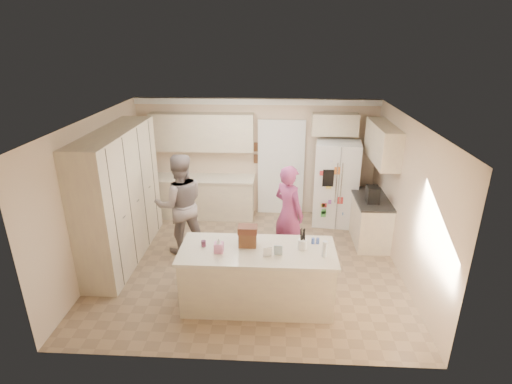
# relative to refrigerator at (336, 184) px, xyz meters

# --- Properties ---
(floor) EXTENTS (5.20, 4.60, 0.02)m
(floor) POSITION_rel_refrigerator_xyz_m (-1.72, -1.81, -0.91)
(floor) COLOR #8D7455
(floor) RESTS_ON ground
(ceiling) EXTENTS (5.20, 4.60, 0.02)m
(ceiling) POSITION_rel_refrigerator_xyz_m (-1.72, -1.81, 1.71)
(ceiling) COLOR white
(ceiling) RESTS_ON wall_back
(wall_back) EXTENTS (5.20, 0.02, 2.60)m
(wall_back) POSITION_rel_refrigerator_xyz_m (-1.72, 0.50, 0.40)
(wall_back) COLOR beige
(wall_back) RESTS_ON ground
(wall_front) EXTENTS (5.20, 0.02, 2.60)m
(wall_front) POSITION_rel_refrigerator_xyz_m (-1.72, -4.12, 0.40)
(wall_front) COLOR beige
(wall_front) RESTS_ON ground
(wall_left) EXTENTS (0.02, 4.60, 2.60)m
(wall_left) POSITION_rel_refrigerator_xyz_m (-4.33, -1.81, 0.40)
(wall_left) COLOR beige
(wall_left) RESTS_ON ground
(wall_right) EXTENTS (0.02, 4.60, 2.60)m
(wall_right) POSITION_rel_refrigerator_xyz_m (0.89, -1.81, 0.40)
(wall_right) COLOR beige
(wall_right) RESTS_ON ground
(crown_back) EXTENTS (5.20, 0.08, 0.12)m
(crown_back) POSITION_rel_refrigerator_xyz_m (-1.72, 0.45, 1.63)
(crown_back) COLOR white
(crown_back) RESTS_ON wall_back
(pantry_bank) EXTENTS (0.60, 2.60, 2.35)m
(pantry_bank) POSITION_rel_refrigerator_xyz_m (-4.02, -1.61, 0.28)
(pantry_bank) COLOR beige
(pantry_bank) RESTS_ON floor
(back_base_cab) EXTENTS (2.20, 0.60, 0.88)m
(back_base_cab) POSITION_rel_refrigerator_xyz_m (-2.87, 0.19, -0.46)
(back_base_cab) COLOR beige
(back_base_cab) RESTS_ON floor
(back_countertop) EXTENTS (2.24, 0.63, 0.04)m
(back_countertop) POSITION_rel_refrigerator_xyz_m (-2.87, 0.18, 0.00)
(back_countertop) COLOR beige
(back_countertop) RESTS_ON back_base_cab
(back_upper_cab) EXTENTS (2.20, 0.35, 0.80)m
(back_upper_cab) POSITION_rel_refrigerator_xyz_m (-2.87, 0.32, 1.00)
(back_upper_cab) COLOR beige
(back_upper_cab) RESTS_ON wall_back
(doorway_opening) EXTENTS (0.90, 0.06, 2.10)m
(doorway_opening) POSITION_rel_refrigerator_xyz_m (-1.17, 0.47, 0.15)
(doorway_opening) COLOR black
(doorway_opening) RESTS_ON floor
(doorway_casing) EXTENTS (1.02, 0.03, 2.22)m
(doorway_casing) POSITION_rel_refrigerator_xyz_m (-1.17, 0.44, 0.15)
(doorway_casing) COLOR white
(doorway_casing) RESTS_ON floor
(wall_frame_upper) EXTENTS (0.15, 0.02, 0.20)m
(wall_frame_upper) POSITION_rel_refrigerator_xyz_m (-1.70, 0.46, 0.65)
(wall_frame_upper) COLOR brown
(wall_frame_upper) RESTS_ON wall_back
(wall_frame_lower) EXTENTS (0.15, 0.02, 0.20)m
(wall_frame_lower) POSITION_rel_refrigerator_xyz_m (-1.70, 0.46, 0.38)
(wall_frame_lower) COLOR brown
(wall_frame_lower) RESTS_ON wall_back
(refrigerator) EXTENTS (0.98, 0.80, 1.80)m
(refrigerator) POSITION_rel_refrigerator_xyz_m (0.00, 0.00, 0.00)
(refrigerator) COLOR white
(refrigerator) RESTS_ON floor
(fridge_seam) EXTENTS (0.02, 0.02, 1.78)m
(fridge_seam) POSITION_rel_refrigerator_xyz_m (0.00, -0.35, 0.00)
(fridge_seam) COLOR gray
(fridge_seam) RESTS_ON refrigerator
(fridge_dispenser) EXTENTS (0.22, 0.03, 0.35)m
(fridge_dispenser) POSITION_rel_refrigerator_xyz_m (-0.22, -0.37, 0.25)
(fridge_dispenser) COLOR black
(fridge_dispenser) RESTS_ON refrigerator
(fridge_handle_l) EXTENTS (0.02, 0.02, 0.85)m
(fridge_handle_l) POSITION_rel_refrigerator_xyz_m (-0.05, -0.37, 0.15)
(fridge_handle_l) COLOR silver
(fridge_handle_l) RESTS_ON refrigerator
(fridge_handle_r) EXTENTS (0.02, 0.02, 0.85)m
(fridge_handle_r) POSITION_rel_refrigerator_xyz_m (0.05, -0.37, 0.15)
(fridge_handle_r) COLOR silver
(fridge_handle_r) RESTS_ON refrigerator
(over_fridge_cab) EXTENTS (0.95, 0.35, 0.45)m
(over_fridge_cab) POSITION_rel_refrigerator_xyz_m (-0.07, 0.32, 1.20)
(over_fridge_cab) COLOR beige
(over_fridge_cab) RESTS_ON wall_back
(right_base_cab) EXTENTS (0.60, 1.20, 0.88)m
(right_base_cab) POSITION_rel_refrigerator_xyz_m (0.58, -0.81, -0.46)
(right_base_cab) COLOR beige
(right_base_cab) RESTS_ON floor
(right_countertop) EXTENTS (0.63, 1.24, 0.04)m
(right_countertop) POSITION_rel_refrigerator_xyz_m (0.57, -0.81, 0.00)
(right_countertop) COLOR #2D2B28
(right_countertop) RESTS_ON right_base_cab
(right_upper_cab) EXTENTS (0.35, 1.50, 0.70)m
(right_upper_cab) POSITION_rel_refrigerator_xyz_m (0.71, -0.61, 1.05)
(right_upper_cab) COLOR beige
(right_upper_cab) RESTS_ON wall_right
(coffee_maker) EXTENTS (0.22, 0.28, 0.30)m
(coffee_maker) POSITION_rel_refrigerator_xyz_m (0.53, -1.01, 0.17)
(coffee_maker) COLOR black
(coffee_maker) RESTS_ON right_countertop
(island_base) EXTENTS (2.20, 0.90, 0.88)m
(island_base) POSITION_rel_refrigerator_xyz_m (-1.52, -2.91, -0.46)
(island_base) COLOR beige
(island_base) RESTS_ON floor
(island_top) EXTENTS (2.28, 0.96, 0.05)m
(island_top) POSITION_rel_refrigerator_xyz_m (-1.52, -2.91, 0.00)
(island_top) COLOR beige
(island_top) RESTS_ON island_base
(utensil_crock) EXTENTS (0.13, 0.13, 0.15)m
(utensil_crock) POSITION_rel_refrigerator_xyz_m (-0.87, -2.86, 0.10)
(utensil_crock) COLOR white
(utensil_crock) RESTS_ON island_top
(tissue_box) EXTENTS (0.13, 0.13, 0.14)m
(tissue_box) POSITION_rel_refrigerator_xyz_m (-2.07, -3.01, 0.10)
(tissue_box) COLOR pink
(tissue_box) RESTS_ON island_top
(tissue_plume) EXTENTS (0.08, 0.08, 0.08)m
(tissue_plume) POSITION_rel_refrigerator_xyz_m (-2.07, -3.01, 0.20)
(tissue_plume) COLOR white
(tissue_plume) RESTS_ON tissue_box
(dollhouse_body) EXTENTS (0.26, 0.18, 0.22)m
(dollhouse_body) POSITION_rel_refrigerator_xyz_m (-1.67, -2.81, 0.14)
(dollhouse_body) COLOR brown
(dollhouse_body) RESTS_ON island_top
(dollhouse_roof) EXTENTS (0.28, 0.20, 0.10)m
(dollhouse_roof) POSITION_rel_refrigerator_xyz_m (-1.67, -2.81, 0.30)
(dollhouse_roof) COLOR #592D1E
(dollhouse_roof) RESTS_ON dollhouse_body
(jam_jar) EXTENTS (0.07, 0.07, 0.09)m
(jam_jar) POSITION_rel_refrigerator_xyz_m (-2.32, -2.86, 0.07)
(jam_jar) COLOR #59263F
(jam_jar) RESTS_ON island_top
(greeting_card_a) EXTENTS (0.12, 0.06, 0.16)m
(greeting_card_a) POSITION_rel_refrigerator_xyz_m (-1.37, -3.11, 0.11)
(greeting_card_a) COLOR white
(greeting_card_a) RESTS_ON island_top
(greeting_card_b) EXTENTS (0.12, 0.05, 0.16)m
(greeting_card_b) POSITION_rel_refrigerator_xyz_m (-1.22, -3.06, 0.11)
(greeting_card_b) COLOR silver
(greeting_card_b) RESTS_ON island_top
(water_bottle) EXTENTS (0.07, 0.07, 0.24)m
(water_bottle) POSITION_rel_refrigerator_xyz_m (-0.57, -3.06, 0.14)
(water_bottle) COLOR silver
(water_bottle) RESTS_ON island_top
(shaker_salt) EXTENTS (0.05, 0.05, 0.09)m
(shaker_salt) POSITION_rel_refrigerator_xyz_m (-0.70, -2.69, 0.07)
(shaker_salt) COLOR #3B55A9
(shaker_salt) RESTS_ON island_top
(shaker_pepper) EXTENTS (0.05, 0.05, 0.09)m
(shaker_pepper) POSITION_rel_refrigerator_xyz_m (-0.63, -2.69, 0.07)
(shaker_pepper) COLOR #3B55A9
(shaker_pepper) RESTS_ON island_top
(teen_boy) EXTENTS (1.11, 0.99, 1.90)m
(teen_boy) POSITION_rel_refrigerator_xyz_m (-3.01, -1.39, 0.05)
(teen_boy) COLOR #989391
(teen_boy) RESTS_ON floor
(teen_girl) EXTENTS (0.75, 0.75, 1.76)m
(teen_girl) POSITION_rel_refrigerator_xyz_m (-1.03, -1.48, -0.02)
(teen_girl) COLOR #9F4187
(teen_girl) RESTS_ON floor
(fridge_magnets) EXTENTS (0.76, 0.02, 1.44)m
(fridge_magnets) POSITION_rel_refrigerator_xyz_m (0.00, -0.36, 0.00)
(fridge_magnets) COLOR tan
(fridge_magnets) RESTS_ON refrigerator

